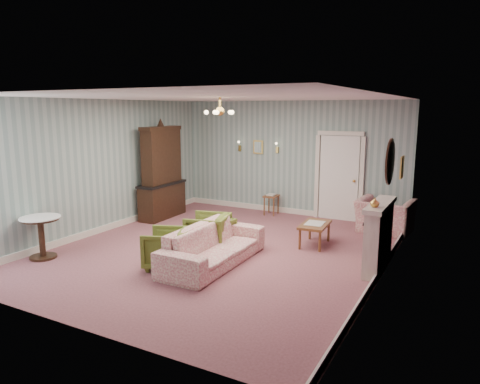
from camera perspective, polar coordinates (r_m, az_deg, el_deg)
The scene contains 27 objects.
floor at distance 8.59m, azimuth -2.46°, elevation -7.55°, with size 7.00×7.00×0.00m, color #9A5962.
ceiling at distance 8.16m, azimuth -2.62°, elevation 12.17°, with size 7.00×7.00×0.00m, color white.
wall_back at distance 11.38m, azimuth 6.52°, elevation 4.38°, with size 6.00×6.00×0.00m, color gray.
wall_front at distance 5.59m, azimuth -21.18°, elevation -2.84°, with size 6.00×6.00×0.00m, color gray.
wall_left at distance 10.11m, azimuth -17.35°, elevation 3.17°, with size 7.00×7.00×0.00m, color gray.
wall_right at distance 7.22m, azimuth 18.41°, elevation 0.26°, with size 7.00×7.00×0.00m, color gray.
wall_right_floral at distance 7.22m, azimuth 18.29°, elevation 0.27°, with size 7.00×7.00×0.00m, color #C4628A.
door at distance 10.98m, azimuth 12.72°, elevation 2.01°, with size 1.12×0.12×2.16m, color white, non-canonical shape.
olive_chair_a at distance 7.69m, azimuth -9.43°, elevation -6.97°, with size 0.72×0.68×0.74m, color olive.
olive_chair_b at distance 8.54m, azimuth -4.20°, elevation -4.96°, with size 0.75×0.71×0.78m, color olive.
olive_chair_c at distance 8.66m, azimuth -3.33°, elevation -5.14°, with size 0.64×0.60×0.66m, color olive.
sofa_chintz at distance 7.74m, azimuth -3.45°, elevation -6.09°, with size 2.33×0.68×0.91m, color #AD4658.
wingback_chair at distance 10.19m, azimuth 18.31°, elevation -2.27°, with size 1.14×0.74×0.99m, color #AD4658.
dresser at distance 11.08m, azimuth -10.15°, elevation 2.85°, with size 0.50×1.45×2.41m, color black, non-canonical shape.
fireplace at distance 7.82m, azimuth 17.54°, elevation -5.46°, with size 0.30×1.40×1.16m, color beige, non-canonical shape.
mantel_vase at distance 7.28m, azimuth 17.07°, elevation -1.30°, with size 0.15×0.15×0.15m, color gold.
oval_mirror at distance 7.56m, azimuth 18.82°, elevation 3.75°, with size 0.04×0.76×0.84m, color white, non-canonical shape.
framed_print at distance 8.91m, azimuth 20.25°, elevation 3.02°, with size 0.04×0.34×0.42m, color gold, non-canonical shape.
coffee_table at distance 8.95m, azimuth 9.65°, elevation -5.42°, with size 0.49×0.89×0.45m, color brown, non-canonical shape.
side_table_black at distance 8.67m, azimuth 17.05°, elevation -5.74°, with size 0.41×0.41×0.62m, color black, non-canonical shape.
pedestal_table at distance 8.81m, azimuth -24.32°, elevation -5.40°, with size 0.72×0.72×0.78m, color black, non-canonical shape.
nesting_table at distance 11.38m, azimuth 4.08°, elevation -1.57°, with size 0.33×0.42×0.55m, color brown, non-canonical shape.
gilt_mirror_back at distance 11.68m, azimuth 2.35°, elevation 5.83°, with size 0.28×0.06×0.36m, color gold, non-canonical shape.
sconce_left at distance 11.91m, azimuth -0.09°, elevation 5.94°, with size 0.16×0.12×0.30m, color gold, non-canonical shape.
sconce_right at distance 11.43m, azimuth 4.80°, elevation 5.70°, with size 0.16×0.12×0.30m, color gold, non-canonical shape.
chandelier at distance 8.16m, azimuth -2.61°, elevation 10.28°, with size 0.56×0.56×0.36m, color gold, non-canonical shape.
burgundy_cushion at distance 10.06m, azimuth 17.88°, elevation -2.51°, with size 0.38×0.10×0.38m, color maroon.
Camera 1 is at (4.17, -7.01, 2.69)m, focal length 32.91 mm.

